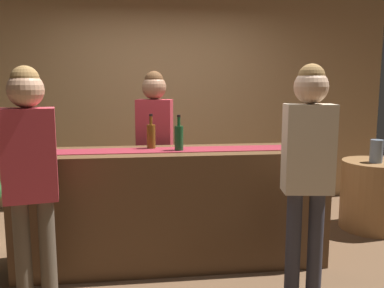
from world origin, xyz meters
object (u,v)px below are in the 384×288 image
object	(u,v)px
wine_glass_near_customer	(302,136)
wine_glass_mid_counter	(49,140)
customer_browsing	(30,164)
wine_bottle_amber	(151,136)
customer_sipping	(308,157)
wine_bottle_green	(179,137)
bartender	(155,137)
round_side_table	(373,195)
wine_bottle_clear	(32,138)
vase_on_side_table	(376,151)

from	to	relation	value
wine_glass_near_customer	wine_glass_mid_counter	distance (m)	2.13
wine_glass_mid_counter	customer_browsing	bearing A→B (deg)	-89.91
wine_bottle_amber	customer_sipping	size ratio (longest dim) A/B	0.18
wine_bottle_amber	wine_bottle_green	distance (m)	0.26
bartender	round_side_table	bearing A→B (deg)	-167.64
wine_bottle_clear	wine_glass_mid_counter	bearing A→B (deg)	-35.79
wine_bottle_clear	round_side_table	world-z (taller)	wine_bottle_clear
wine_bottle_clear	customer_browsing	distance (m)	0.74
wine_glass_mid_counter	vase_on_side_table	bearing A→B (deg)	9.56
wine_bottle_amber	wine_bottle_green	size ratio (longest dim) A/B	1.00
wine_glass_near_customer	round_side_table	distance (m)	1.44
wine_glass_mid_counter	round_side_table	bearing A→B (deg)	10.41
customer_sipping	wine_glass_near_customer	bearing A→B (deg)	79.80
wine_glass_mid_counter	customer_sipping	size ratio (longest dim) A/B	0.08
round_side_table	vase_on_side_table	size ratio (longest dim) A/B	3.08
wine_glass_near_customer	customer_browsing	size ratio (longest dim) A/B	0.09
customer_browsing	vase_on_side_table	xyz separation A→B (m)	(3.17, 1.13, -0.17)
wine_bottle_clear	round_side_table	bearing A→B (deg)	7.93
bartender	vase_on_side_table	world-z (taller)	bartender
wine_bottle_amber	customer_browsing	bearing A→B (deg)	-138.83
round_side_table	customer_browsing	bearing A→B (deg)	-159.73
wine_bottle_clear	wine_glass_mid_counter	xyz separation A→B (m)	(0.17, -0.12, -0.01)
customer_sipping	round_side_table	xyz separation A→B (m)	(1.31, 1.25, -0.68)
round_side_table	wine_bottle_amber	bearing A→B (deg)	-168.91
wine_bottle_green	customer_sipping	xyz separation A→B (m)	(0.85, -0.65, -0.07)
wine_bottle_clear	wine_bottle_amber	distance (m)	0.99
wine_bottle_amber	bartender	size ratio (longest dim) A/B	0.18
wine_glass_near_customer	customer_sipping	bearing A→B (deg)	-108.76
round_side_table	bartender	bearing A→B (deg)	179.60
wine_bottle_clear	wine_bottle_green	distance (m)	1.22
wine_bottle_green	round_side_table	xyz separation A→B (m)	(2.16, 0.60, -0.74)
wine_bottle_green	customer_browsing	distance (m)	1.20
wine_bottle_amber	bartender	bearing A→B (deg)	84.43
wine_bottle_green	customer_browsing	size ratio (longest dim) A/B	0.18
wine_bottle_green	wine_glass_mid_counter	xyz separation A→B (m)	(-1.05, 0.01, -0.01)
customer_browsing	customer_sipping	bearing A→B (deg)	-12.93
wine_bottle_green	customer_sipping	bearing A→B (deg)	-37.40
customer_browsing	wine_bottle_green	bearing A→B (deg)	18.24
wine_bottle_clear	round_side_table	xyz separation A→B (m)	(3.38, 0.47, -0.74)
wine_glass_mid_counter	round_side_table	size ratio (longest dim) A/B	0.19
wine_bottle_clear	wine_glass_mid_counter	world-z (taller)	wine_bottle_clear
wine_bottle_amber	wine_glass_mid_counter	distance (m)	0.83
wine_glass_mid_counter	customer_sipping	bearing A→B (deg)	-19.26
wine_bottle_amber	wine_glass_mid_counter	xyz separation A→B (m)	(-0.82, -0.12, -0.01)
wine_glass_mid_counter	vase_on_side_table	xyz separation A→B (m)	(3.18, 0.53, -0.25)
customer_browsing	wine_bottle_clear	bearing A→B (deg)	92.26
wine_bottle_amber	round_side_table	distance (m)	2.55
wine_glass_near_customer	round_side_table	world-z (taller)	wine_glass_near_customer
bartender	round_side_table	size ratio (longest dim) A/B	2.27
wine_glass_mid_counter	bartender	world-z (taller)	bartender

